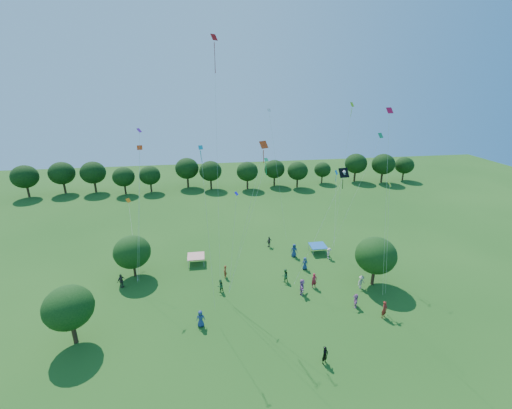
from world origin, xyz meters
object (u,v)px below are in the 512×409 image
object	(u,v)px
man_in_black	(325,355)
near_tree_east	(376,255)
near_tree_west	(68,308)
pirate_kite	(343,175)
tent_red_stripe	(196,256)
tent_blue	(318,246)
red_high_kite	(215,91)
near_tree_north	(132,252)

from	to	relation	value
man_in_black	near_tree_east	bearing A→B (deg)	17.06
near_tree_west	pirate_kite	size ratio (longest dim) A/B	0.47
tent_red_stripe	tent_blue	world-z (taller)	same
near_tree_east	red_high_kite	bearing A→B (deg)	163.62
tent_red_stripe	red_high_kite	bearing A→B (deg)	-42.88
near_tree_west	man_in_black	distance (m)	22.89
near_tree_west	tent_blue	distance (m)	30.92
tent_red_stripe	red_high_kite	distance (m)	21.17
near_tree_north	tent_blue	bearing A→B (deg)	5.80
man_in_black	pirate_kite	distance (m)	18.56
near_tree_west	tent_red_stripe	bearing A→B (deg)	50.01
near_tree_west	red_high_kite	xyz separation A→B (m)	(14.15, 9.93, 17.90)
near_tree_north	pirate_kite	size ratio (longest dim) A/B	0.43
tent_blue	man_in_black	size ratio (longest dim) A/B	1.29
near_tree_east	tent_red_stripe	bearing A→B (deg)	158.49
pirate_kite	red_high_kite	world-z (taller)	red_high_kite
near_tree_north	red_high_kite	xyz separation A→B (m)	(10.72, -1.04, 18.41)
near_tree_west	red_high_kite	world-z (taller)	red_high_kite
near_tree_north	red_high_kite	world-z (taller)	red_high_kite
pirate_kite	man_in_black	bearing A→B (deg)	-114.02
tent_blue	red_high_kite	distance (m)	24.99
near_tree_east	tent_blue	distance (m)	9.87
tent_blue	pirate_kite	distance (m)	13.59
near_tree_west	tent_red_stripe	distance (m)	17.16
man_in_black	red_high_kite	bearing A→B (deg)	85.30
tent_red_stripe	man_in_black	distance (m)	21.86
near_tree_east	pirate_kite	world-z (taller)	pirate_kite
near_tree_east	red_high_kite	size ratio (longest dim) A/B	0.23
tent_red_stripe	red_high_kite	size ratio (longest dim) A/B	0.08
tent_red_stripe	tent_blue	size ratio (longest dim) A/B	1.00
tent_red_stripe	pirate_kite	distance (m)	21.44
near_tree_north	tent_red_stripe	world-z (taller)	near_tree_north
red_high_kite	near_tree_east	bearing A→B (deg)	-16.38
tent_red_stripe	near_tree_east	bearing A→B (deg)	-21.51
tent_red_stripe	man_in_black	size ratio (longest dim) A/B	1.29
tent_blue	near_tree_north	bearing A→B (deg)	-174.20
red_high_kite	near_tree_north	bearing A→B (deg)	174.46
tent_red_stripe	red_high_kite	xyz separation A→B (m)	(3.27, -3.04, 20.69)
tent_red_stripe	pirate_kite	xyz separation A→B (m)	(16.75, -6.04, 11.93)
pirate_kite	red_high_kite	size ratio (longest dim) A/B	0.48
tent_blue	near_tree_east	bearing A→B (deg)	-65.78
near_tree_west	red_high_kite	distance (m)	24.89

